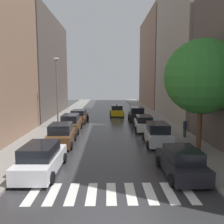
{
  "coord_description": "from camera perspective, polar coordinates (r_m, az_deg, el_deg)",
  "views": [
    {
      "loc": [
        -0.15,
        -7.52,
        5.11
      ],
      "look_at": [
        0.41,
        22.77,
        1.21
      ],
      "focal_mm": 37.36,
      "sensor_mm": 36.0,
      "label": 1
    }
  ],
  "objects": [
    {
      "name": "building_right_mid",
      "position": [
        34.21,
        18.74,
        16.15
      ],
      "size": [
        6.0,
        15.9,
        21.17
      ],
      "primitive_type": "cube",
      "color": "#9E9384",
      "rests_on": "ground"
    },
    {
      "name": "sidewalk_right",
      "position": [
        32.61,
        10.72,
        -1.69
      ],
      "size": [
        3.0,
        72.0,
        0.15
      ],
      "primitive_type": "cube",
      "color": "gray",
      "rests_on": "ground"
    },
    {
      "name": "crosswalk_stripes",
      "position": [
        11.4,
        -0.19,
        -19.28
      ],
      "size": [
        7.65,
        2.2,
        0.01
      ],
      "color": "silver",
      "rests_on": "ground"
    },
    {
      "name": "parked_car_left_nearest",
      "position": [
        13.98,
        -16.92,
        -10.98
      ],
      "size": [
        2.21,
        4.74,
        1.7
      ],
      "rotation": [
        0.0,
        0.0,
        1.55
      ],
      "color": "silver",
      "rests_on": "ground"
    },
    {
      "name": "ground_plane",
      "position": [
        31.94,
        -0.78,
        -1.92
      ],
      "size": [
        28.0,
        72.0,
        0.04
      ],
      "primitive_type": "cube",
      "color": "#2E2E30"
    },
    {
      "name": "parked_car_right_third",
      "position": [
        25.08,
        7.79,
        -2.78
      ],
      "size": [
        2.16,
        4.47,
        1.58
      ],
      "rotation": [
        0.0,
        0.0,
        1.53
      ],
      "color": "silver",
      "rests_on": "ground"
    },
    {
      "name": "parked_car_left_second",
      "position": [
        19.41,
        -12.32,
        -5.57
      ],
      "size": [
        2.22,
        4.34,
        1.8
      ],
      "rotation": [
        0.0,
        0.0,
        1.61
      ],
      "color": "brown",
      "rests_on": "ground"
    },
    {
      "name": "sidewalk_left",
      "position": [
        32.55,
        -12.3,
        -1.74
      ],
      "size": [
        3.0,
        72.0,
        0.15
      ],
      "primitive_type": "cube",
      "color": "gray",
      "rests_on": "ground"
    },
    {
      "name": "parked_car_left_third",
      "position": [
        24.54,
        -10.05,
        -2.81
      ],
      "size": [
        2.02,
        4.8,
        1.81
      ],
      "rotation": [
        0.0,
        0.0,
        1.58
      ],
      "color": "brown",
      "rests_on": "ground"
    },
    {
      "name": "taxi_midroad",
      "position": [
        35.74,
        1.15,
        0.34
      ],
      "size": [
        2.09,
        4.56,
        1.81
      ],
      "rotation": [
        0.0,
        0.0,
        1.58
      ],
      "color": "yellow",
      "rests_on": "ground"
    },
    {
      "name": "building_left_mid",
      "position": [
        38.15,
        -17.89,
        10.43
      ],
      "size": [
        6.0,
        18.73,
        14.82
      ],
      "primitive_type": "cube",
      "color": "#564C47",
      "rests_on": "ground"
    },
    {
      "name": "parked_car_right_fourth",
      "position": [
        31.11,
        6.06,
        -0.6
      ],
      "size": [
        2.14,
        4.08,
        1.82
      ],
      "rotation": [
        0.0,
        0.0,
        1.56
      ],
      "color": "black",
      "rests_on": "ground"
    },
    {
      "name": "street_tree_right",
      "position": [
        17.84,
        21.11,
        8.04
      ],
      "size": [
        5.3,
        5.3,
        7.99
      ],
      "color": "#513823",
      "rests_on": "sidewalk_right"
    },
    {
      "name": "lamp_post_left",
      "position": [
        25.58,
        -13.31,
        5.63
      ],
      "size": [
        0.6,
        0.28,
        7.51
      ],
      "color": "#595B60",
      "rests_on": "sidewalk_left"
    },
    {
      "name": "pedestrian_foreground",
      "position": [
        22.24,
        17.41,
        -3.58
      ],
      "size": [
        0.36,
        0.36,
        1.69
      ],
      "rotation": [
        0.0,
        0.0,
        4.27
      ],
      "color": "#38513D",
      "rests_on": "sidewalk_right"
    },
    {
      "name": "parked_car_right_second",
      "position": [
        19.78,
        10.97,
        -5.32
      ],
      "size": [
        2.17,
        4.61,
        1.78
      ],
      "rotation": [
        0.0,
        0.0,
        1.54
      ],
      "color": "#B2B7BF",
      "rests_on": "ground"
    },
    {
      "name": "parked_car_left_fourth",
      "position": [
        30.04,
        -8.1,
        -1.08
      ],
      "size": [
        2.24,
        4.3,
        1.62
      ],
      "rotation": [
        0.0,
        0.0,
        1.52
      ],
      "color": "brown",
      "rests_on": "ground"
    },
    {
      "name": "building_right_far",
      "position": [
        51.86,
        11.61,
        11.92
      ],
      "size": [
        6.0,
        19.61,
        18.8
      ],
      "primitive_type": "cube",
      "color": "#8C6B56",
      "rests_on": "ground"
    },
    {
      "name": "parked_car_right_nearest",
      "position": [
        13.59,
        16.62,
        -11.74
      ],
      "size": [
        2.11,
        4.26,
        1.58
      ],
      "rotation": [
        0.0,
        0.0,
        1.59
      ],
      "color": "black",
      "rests_on": "ground"
    }
  ]
}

